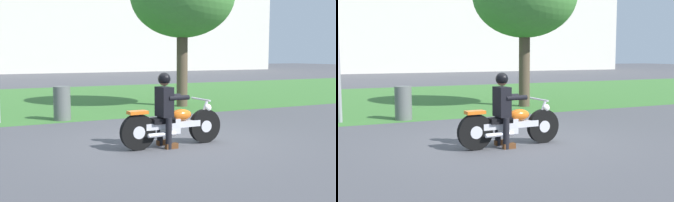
{
  "view_description": "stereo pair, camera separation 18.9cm",
  "coord_description": "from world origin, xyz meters",
  "views": [
    {
      "loc": [
        -3.72,
        -7.27,
        1.73
      ],
      "look_at": [
        -0.16,
        -0.07,
        0.85
      ],
      "focal_mm": 44.69,
      "sensor_mm": 36.0,
      "label": 1
    },
    {
      "loc": [
        -3.55,
        -7.35,
        1.73
      ],
      "look_at": [
        -0.16,
        -0.07,
        0.85
      ],
      "focal_mm": 44.69,
      "sensor_mm": 36.0,
      "label": 2
    }
  ],
  "objects": [
    {
      "name": "grass_verge",
      "position": [
        0.0,
        9.44,
        0.0
      ],
      "size": [
        60.0,
        12.0,
        0.01
      ],
      "primitive_type": "cube",
      "color": "#3D7533",
      "rests_on": "ground"
    },
    {
      "name": "trash_can",
      "position": [
        -1.35,
        3.9,
        0.45
      ],
      "size": [
        0.45,
        0.45,
        0.91
      ],
      "primitive_type": "cylinder",
      "color": "#595E5B",
      "rests_on": "ground"
    },
    {
      "name": "motorcycle_lead",
      "position": [
        -0.15,
        -0.28,
        0.4
      ],
      "size": [
        2.12,
        0.66,
        0.89
      ],
      "rotation": [
        0.0,
        0.0,
        0.03
      ],
      "color": "black",
      "rests_on": "ground"
    },
    {
      "name": "rider_lead",
      "position": [
        -0.32,
        -0.28,
        0.83
      ],
      "size": [
        0.56,
        0.48,
        1.41
      ],
      "rotation": [
        0.0,
        0.0,
        0.03
      ],
      "color": "black",
      "rests_on": "ground"
    },
    {
      "name": "ground",
      "position": [
        0.0,
        0.0,
        0.0
      ],
      "size": [
        120.0,
        120.0,
        0.0
      ],
      "primitive_type": "plane",
      "color": "#4C4C51"
    }
  ]
}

